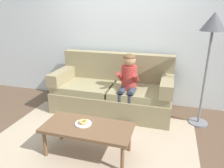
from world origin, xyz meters
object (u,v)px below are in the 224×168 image
(coffee_table, at_px, (87,129))
(person_child, at_px, (128,80))
(floor_lamp, at_px, (212,33))
(toy_controller, at_px, (70,128))
(donut, at_px, (83,122))
(couch, at_px, (113,91))

(coffee_table, relative_size, person_child, 1.01)
(person_child, bearing_deg, floor_lamp, 4.73)
(toy_controller, height_order, floor_lamp, floor_lamp)
(coffee_table, distance_m, donut, 0.11)
(couch, height_order, floor_lamp, floor_lamp)
(coffee_table, xyz_separation_m, donut, (-0.07, 0.03, 0.07))
(couch, relative_size, floor_lamp, 1.20)
(couch, distance_m, floor_lamp, 1.86)
(donut, relative_size, toy_controller, 0.53)
(floor_lamp, bearing_deg, donut, -141.94)
(couch, height_order, coffee_table, couch)
(toy_controller, relative_size, floor_lamp, 0.13)
(floor_lamp, bearing_deg, toy_controller, -158.91)
(toy_controller, bearing_deg, couch, 77.11)
(coffee_table, height_order, toy_controller, coffee_table)
(donut, bearing_deg, floor_lamp, 38.06)
(couch, xyz_separation_m, toy_controller, (-0.46, -0.87, -0.33))
(floor_lamp, bearing_deg, person_child, -175.27)
(coffee_table, relative_size, toy_controller, 4.94)
(floor_lamp, bearing_deg, couch, 175.48)
(person_child, distance_m, donut, 1.16)
(toy_controller, bearing_deg, donut, -29.47)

